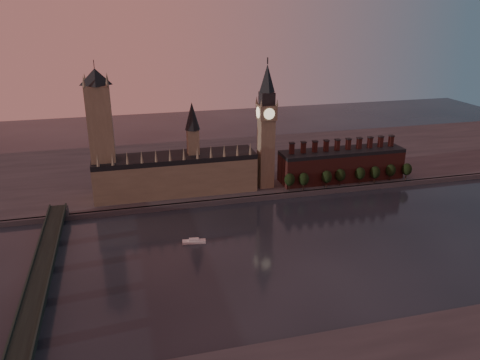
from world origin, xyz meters
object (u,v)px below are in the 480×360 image
(victoria_tower, at_px, (101,131))
(river_boat, at_px, (194,241))
(big_ben, at_px, (266,126))
(westminster_bridge, at_px, (41,278))

(victoria_tower, relative_size, river_boat, 6.79)
(big_ben, distance_m, westminster_bridge, 205.83)
(big_ben, xyz_separation_m, river_boat, (-74.54, -79.20, -55.65))
(river_boat, bearing_deg, big_ben, 54.63)
(victoria_tower, height_order, westminster_bridge, victoria_tower)
(victoria_tower, bearing_deg, westminster_bridge, -106.56)
(victoria_tower, xyz_separation_m, river_boat, (55.46, -84.20, -57.90))
(westminster_bridge, height_order, river_boat, westminster_bridge)
(river_boat, bearing_deg, victoria_tower, 131.27)
(westminster_bridge, distance_m, river_boat, 96.66)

